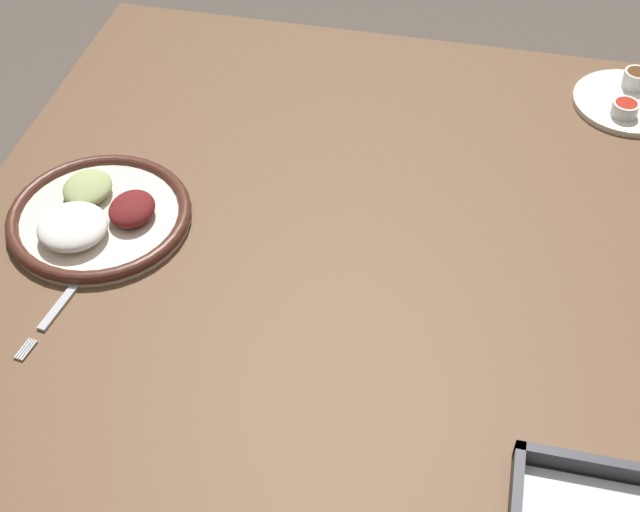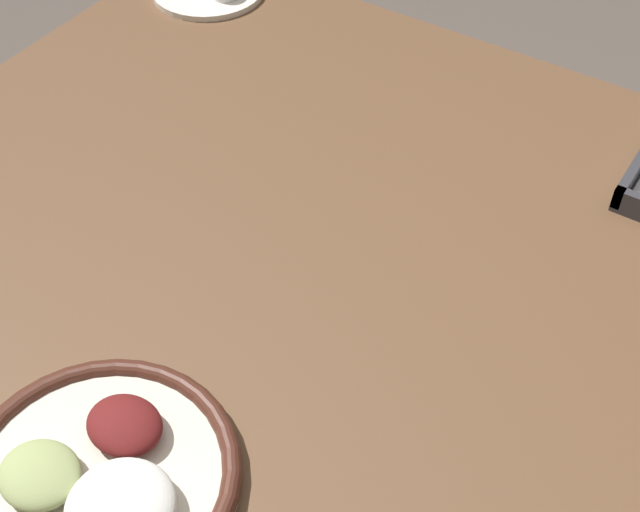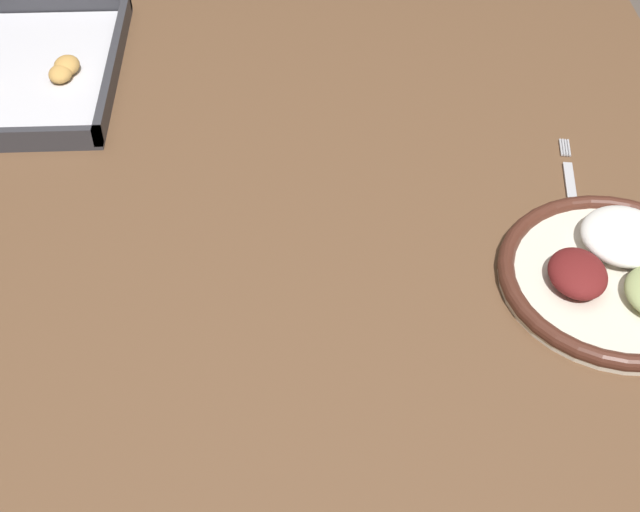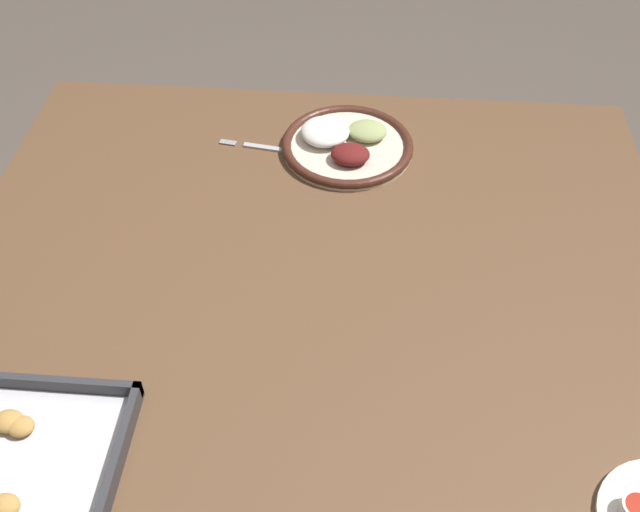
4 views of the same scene
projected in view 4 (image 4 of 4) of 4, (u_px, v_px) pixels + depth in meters
ground_plane at (315, 466)px, 1.84m from camera, size 8.00×8.00×0.00m
dining_table at (313, 298)px, 1.39m from camera, size 1.30×1.10×0.72m
dinner_plate at (346, 144)px, 1.56m from camera, size 0.28×0.28×0.05m
fork at (269, 148)px, 1.57m from camera, size 0.19×0.04×0.00m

